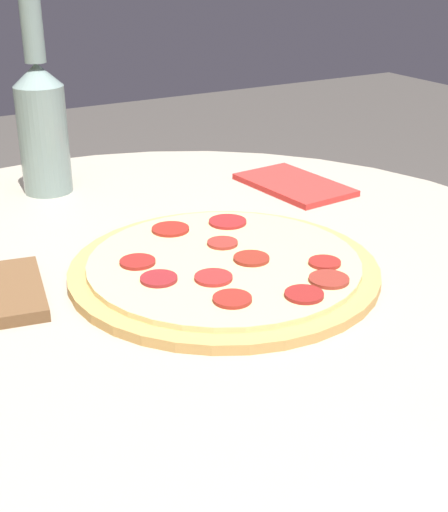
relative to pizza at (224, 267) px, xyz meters
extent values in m
cylinder|color=#B2A893|center=(0.03, 0.05, -0.02)|extent=(0.92, 0.92, 0.02)
cylinder|color=tan|center=(0.00, 0.00, 0.00)|extent=(0.31, 0.31, 0.01)
cylinder|color=beige|center=(0.00, 0.00, 0.01)|extent=(0.28, 0.28, 0.01)
cylinder|color=maroon|center=(-0.01, 0.08, 0.01)|extent=(0.04, 0.04, 0.00)
cylinder|color=#A72324|center=(0.09, -0.05, 0.01)|extent=(0.04, 0.04, 0.00)
cylinder|color=#AA2826|center=(-0.03, 0.03, 0.01)|extent=(0.04, 0.04, 0.00)
cylinder|color=#A1251D|center=(0.10, 0.01, 0.01)|extent=(0.04, 0.04, 0.00)
cylinder|color=maroon|center=(0.04, 0.08, 0.01)|extent=(0.04, 0.04, 0.00)
cylinder|color=maroon|center=(-0.06, -0.08, 0.01)|extent=(0.03, 0.03, 0.00)
cylinder|color=maroon|center=(-0.09, -0.06, 0.01)|extent=(0.04, 0.04, 0.00)
cylinder|color=maroon|center=(-0.11, -0.02, 0.01)|extent=(0.04, 0.04, 0.00)
cylinder|color=maroon|center=(-0.08, 0.04, 0.01)|extent=(0.04, 0.04, 0.00)
cylinder|color=maroon|center=(-0.01, -0.02, 0.01)|extent=(0.04, 0.04, 0.00)
cylinder|color=#A13028|center=(0.03, -0.02, 0.01)|extent=(0.03, 0.03, 0.00)
cylinder|color=gray|center=(0.34, 0.07, 0.06)|extent=(0.06, 0.06, 0.14)
cone|color=gray|center=(0.34, 0.07, 0.15)|extent=(0.06, 0.06, 0.03)
cylinder|color=gray|center=(0.34, 0.07, 0.21)|extent=(0.03, 0.03, 0.09)
cube|color=red|center=(0.19, -0.22, 0.00)|extent=(0.17, 0.11, 0.01)
camera|label=1|loc=(-0.57, 0.33, 0.30)|focal=50.00mm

